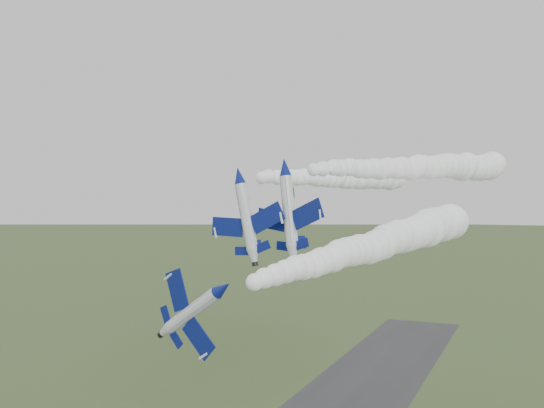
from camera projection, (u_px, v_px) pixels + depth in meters
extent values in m
cylinder|color=silver|center=(223.00, 288.00, 57.33)|extent=(3.34, 7.59, 1.82)
cone|color=navy|center=(189.00, 294.00, 53.56)|extent=(2.19, 2.27, 1.82)
cone|color=silver|center=(252.00, 283.00, 60.95)|extent=(2.12, 1.93, 1.82)
cylinder|color=black|center=(257.00, 282.00, 61.66)|extent=(1.01, 0.71, 0.92)
ellipsoid|color=black|center=(213.00, 288.00, 55.55)|extent=(1.72, 2.73, 1.21)
cube|color=navy|center=(216.00, 264.00, 58.79)|extent=(2.71, 2.55, 3.45)
cube|color=navy|center=(239.00, 312.00, 57.14)|extent=(2.71, 2.55, 3.45)
cube|color=navy|center=(241.00, 271.00, 60.75)|extent=(1.22, 1.16, 1.52)
cube|color=navy|center=(253.00, 296.00, 59.87)|extent=(1.22, 1.16, 1.52)
cube|color=navy|center=(254.00, 278.00, 59.58)|extent=(1.93, 1.73, 1.14)
cylinder|color=silver|center=(239.00, 176.00, 80.16)|extent=(2.66, 8.85, 1.85)
cone|color=navy|center=(215.00, 174.00, 75.36)|extent=(2.05, 2.45, 1.85)
cone|color=silver|center=(259.00, 177.00, 84.78)|extent=(2.02, 2.03, 1.85)
cylinder|color=black|center=(263.00, 177.00, 85.69)|extent=(0.99, 0.71, 0.94)
ellipsoid|color=black|center=(229.00, 171.00, 78.26)|extent=(1.51, 3.09, 1.23)
cube|color=navy|center=(223.00, 182.00, 82.36)|extent=(4.91, 2.92, 1.14)
cube|color=navy|center=(262.00, 172.00, 79.38)|extent=(4.91, 2.92, 1.14)
cube|color=navy|center=(246.00, 179.00, 84.76)|extent=(2.15, 1.33, 0.54)
cube|color=navy|center=(266.00, 174.00, 83.17)|extent=(2.15, 1.33, 0.54)
cube|color=navy|center=(253.00, 167.00, 83.88)|extent=(0.75, 1.71, 2.26)
cylinder|color=silver|center=(285.00, 167.00, 78.24)|extent=(4.85, 8.98, 1.79)
cone|color=navy|center=(253.00, 165.00, 74.23)|extent=(2.50, 2.82, 1.79)
cone|color=silver|center=(312.00, 169.00, 82.11)|extent=(2.35, 2.42, 1.79)
cylinder|color=black|center=(317.00, 169.00, 82.86)|extent=(1.07, 0.92, 0.91)
ellipsoid|color=black|center=(272.00, 162.00, 76.66)|extent=(2.20, 3.29, 1.19)
cube|color=navy|center=(272.00, 173.00, 81.06)|extent=(5.46, 4.12, 0.78)
cube|color=navy|center=(308.00, 164.00, 76.61)|extent=(5.46, 4.12, 0.78)
cube|color=navy|center=(298.00, 170.00, 82.61)|extent=(2.40, 1.85, 0.38)
cube|color=navy|center=(317.00, 166.00, 80.24)|extent=(2.40, 1.85, 0.38)
cube|color=navy|center=(305.00, 158.00, 81.36)|extent=(1.01, 1.74, 2.34)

